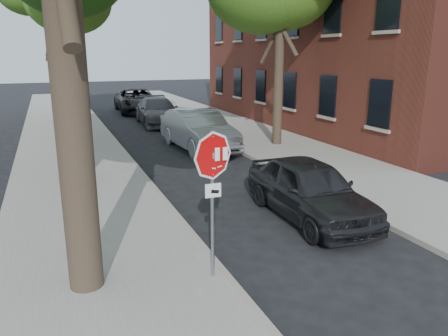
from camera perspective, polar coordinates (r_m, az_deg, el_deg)
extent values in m
plane|color=black|center=(8.27, 3.23, -13.74)|extent=(120.00, 120.00, 0.00)
cube|color=gray|center=(18.98, -19.49, 2.10)|extent=(4.00, 55.00, 0.12)
cube|color=gray|center=(21.05, 4.27, 4.08)|extent=(4.00, 55.00, 0.12)
cube|color=#9E9384|center=(19.16, -13.37, 2.67)|extent=(0.12, 55.00, 0.13)
cube|color=#9E9384|center=(20.24, -0.97, 3.71)|extent=(0.12, 55.00, 0.13)
cylinder|color=gray|center=(7.44, -1.52, -5.07)|extent=(0.06, 0.06, 2.60)
cube|color=#99999E|center=(7.16, -1.49, 1.65)|extent=(0.05, 0.06, 0.10)
cylinder|color=#99999E|center=(7.16, -1.48, 1.65)|extent=(0.76, 0.32, 0.82)
cylinder|color=white|center=(7.14, -1.44, 1.62)|extent=(0.76, 0.32, 0.82)
cylinder|color=red|center=(7.14, -1.43, 1.61)|extent=(0.68, 0.29, 0.74)
cube|color=white|center=(7.06, -3.00, 1.61)|extent=(0.08, 0.00, 0.22)
cube|color=white|center=(7.10, -1.93, 1.70)|extent=(0.08, 0.00, 0.22)
cube|color=white|center=(7.15, -0.87, 1.80)|extent=(0.08, 0.00, 0.22)
cube|color=white|center=(7.20, 0.17, 1.89)|extent=(0.08, 0.00, 0.22)
cube|color=silver|center=(7.14, -2.21, 0.03)|extent=(0.08, 0.00, 0.03)
cube|color=silver|center=(7.18, -1.38, -0.04)|extent=(0.08, 0.00, 0.03)
cube|color=silver|center=(7.21, -0.56, 0.20)|extent=(0.08, 0.00, 0.03)
cube|color=white|center=(7.31, -1.43, -2.95)|extent=(0.28, 0.02, 0.24)
cube|color=black|center=(7.31, -1.18, -3.10)|extent=(0.15, 0.00, 0.08)
cylinder|color=black|center=(13.61, -20.61, 17.77)|extent=(0.44, 0.44, 9.50)
cylinder|color=black|center=(20.62, -20.75, 17.12)|extent=(0.48, 0.48, 10.00)
cylinder|color=black|center=(27.58, -21.74, 15.16)|extent=(0.40, 0.40, 9.00)
ellipsoid|color=#285513|center=(28.47, -23.79, 19.26)|extent=(3.78, 3.78, 3.02)
cylinder|color=black|center=(18.92, 7.31, 16.69)|extent=(0.40, 0.40, 9.00)
imported|color=black|center=(10.86, 11.12, -2.72)|extent=(1.82, 4.34, 1.47)
imported|color=#9B9CA2|center=(18.39, -3.39, 4.99)|extent=(2.08, 5.16, 1.66)
imported|color=#434347|center=(25.29, -8.64, 7.33)|extent=(2.34, 5.25, 1.50)
imported|color=black|center=(30.88, -11.24, 8.64)|extent=(2.87, 5.86, 1.60)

